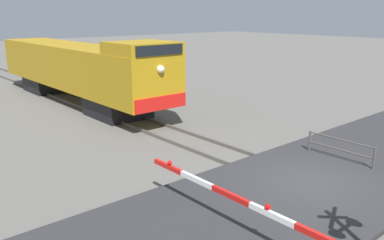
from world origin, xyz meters
TOP-DOWN VIEW (x-y plane):
  - ground_plane at (0.00, 0.00)m, footprint 160.00×160.00m
  - rail_track_left at (-0.72, 0.00)m, footprint 0.08×80.00m
  - rail_track_right at (0.72, 0.00)m, footprint 0.08×80.00m
  - road_surface at (0.00, 0.00)m, footprint 36.00×5.77m
  - locomotive at (0.00, 16.59)m, footprint 3.01×17.74m
  - guard_railing at (2.63, 0.51)m, footprint 0.08×2.67m

SIDE VIEW (x-z plane):
  - ground_plane at x=0.00m, z-range 0.00..0.00m
  - rail_track_left at x=-0.72m, z-range 0.00..0.15m
  - rail_track_right at x=0.72m, z-range 0.00..0.15m
  - road_surface at x=0.00m, z-range 0.00..0.15m
  - guard_railing at x=2.63m, z-range 0.15..1.10m
  - locomotive at x=0.00m, z-range 0.08..4.19m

